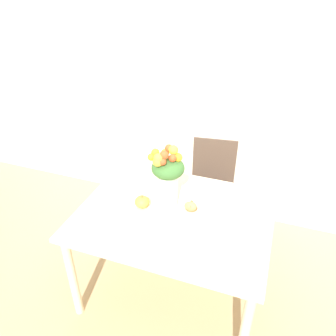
{
  "coord_description": "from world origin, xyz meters",
  "views": [
    {
      "loc": [
        0.55,
        -1.65,
        2.2
      ],
      "look_at": [
        -0.07,
        0.07,
        1.06
      ],
      "focal_mm": 35.0,
      "sensor_mm": 36.0,
      "label": 1
    }
  ],
  "objects": [
    {
      "name": "dining_chair_near_window",
      "position": [
        0.08,
        0.83,
        0.46
      ],
      "size": [
        0.47,
        0.47,
        0.88
      ],
      "rotation": [
        0.0,
        0.0,
        0.13
      ],
      "color": "#47382D",
      "rests_on": "ground_plane"
    },
    {
      "name": "ground_plane",
      "position": [
        0.0,
        0.0,
        0.0
      ],
      "size": [
        12.0,
        12.0,
        0.0
      ],
      "primitive_type": "plane",
      "color": "tan"
    },
    {
      "name": "turkey_figurine",
      "position": [
        0.09,
        0.08,
        0.8
      ],
      "size": [
        0.09,
        0.12,
        0.07
      ],
      "color": "#A87A4C",
      "rests_on": "dining_table"
    },
    {
      "name": "pumpkin",
      "position": [
        -0.23,
        -0.01,
        0.8
      ],
      "size": [
        0.1,
        0.1,
        0.1
      ],
      "color": "gold",
      "rests_on": "dining_table"
    },
    {
      "name": "dining_table",
      "position": [
        0.0,
        0.0,
        0.67
      ],
      "size": [
        1.3,
        1.0,
        0.76
      ],
      "color": "beige",
      "rests_on": "ground_plane"
    },
    {
      "name": "flower_vase",
      "position": [
        -0.08,
        0.07,
        1.0
      ],
      "size": [
        0.25,
        0.22,
        0.46
      ],
      "color": "#B2CCBC",
      "rests_on": "dining_table"
    },
    {
      "name": "wall_back",
      "position": [
        0.0,
        1.14,
        1.35
      ],
      "size": [
        8.0,
        0.06,
        2.7
      ],
      "color": "silver",
      "rests_on": "ground_plane"
    }
  ]
}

